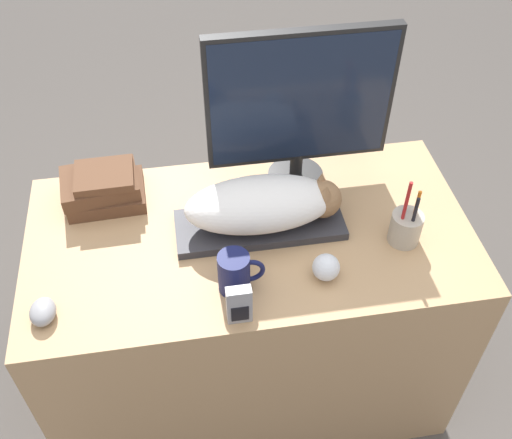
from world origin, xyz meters
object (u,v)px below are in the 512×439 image
Objects in this scene: cat at (267,203)px; book_stack at (103,187)px; phone at (239,305)px; coffee_mug at (235,273)px; baseball at (326,267)px; monitor at (300,104)px; keyboard at (260,225)px; computer_mouse at (43,312)px; pen_cup at (406,227)px.

book_stack is (-0.42, 0.18, -0.04)m from cat.
coffee_mug is at bearing 87.38° from phone.
phone reaches higher than baseball.
cat reaches higher than coffee_mug.
coffee_mug is (-0.22, -0.37, -0.20)m from monitor.
keyboard is at bearing 71.54° from phone.
keyboard is 6.53× the size of baseball.
coffee_mug reaches higher than book_stack.
coffee_mug is 0.50× the size of book_stack.
baseball reaches higher than computer_mouse.
keyboard is 0.08m from cat.
coffee_mug is 0.09m from phone.
monitor reaches higher than phone.
pen_cup is 3.05× the size of baseball.
pen_cup is (0.34, -0.10, -0.04)m from cat.
pen_cup is 1.94× the size of phone.
coffee_mug is at bearing -49.00° from book_stack.
monitor is at bearing 57.16° from cat.
coffee_mug is at bearing -169.16° from pen_cup.
book_stack is (-0.41, 0.18, 0.04)m from keyboard.
cat reaches higher than baseball.
pen_cup is 0.25m from baseball.
phone is (-0.23, -0.46, -0.20)m from monitor.
baseball is at bearing -90.44° from monitor.
monitor is 0.56m from phone.
pen_cup reaches higher than book_stack.
pen_cup is (0.91, 0.10, 0.03)m from computer_mouse.
coffee_mug is 0.22m from baseball.
computer_mouse is 0.46m from phone.
phone is at bearing -116.37° from monitor.
keyboard is 0.38m from pen_cup.
book_stack is at bearing 131.00° from coffee_mug.
keyboard is 1.95× the size of book_stack.
baseball reaches higher than keyboard.
cat is at bearing 0.00° from keyboard.
book_stack is (-0.32, 0.36, -0.01)m from coffee_mug.
pen_cup is at bearing 6.54° from computer_mouse.
book_stack is (-0.54, 0.37, 0.01)m from baseball.
cat is 0.22m from coffee_mug.
baseball is (0.13, -0.19, 0.02)m from keyboard.
book_stack is at bearing -179.45° from monitor.
keyboard is 0.44m from book_stack.
computer_mouse is (-0.54, -0.20, 0.01)m from keyboard.
computer_mouse is 0.41m from book_stack.
pen_cup reaches higher than keyboard.
pen_cup reaches higher than baseball.
computer_mouse is at bearing 170.30° from phone.
book_stack is at bearing 145.85° from baseball.
pen_cup reaches higher than phone.
coffee_mug is 1.06× the size of phone.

